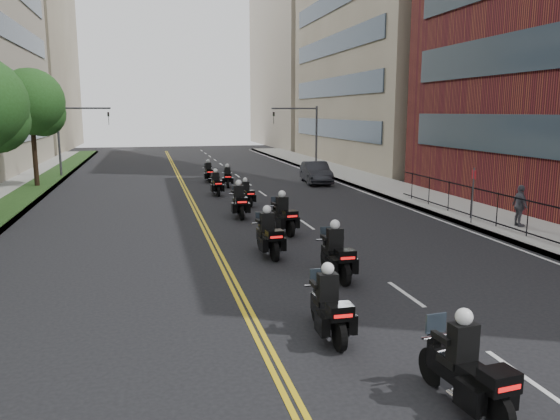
# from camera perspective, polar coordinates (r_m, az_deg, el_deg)

# --- Properties ---
(sidewalk_right) EXTENTS (4.00, 90.00, 0.15)m
(sidewalk_right) POSITION_cam_1_polar(r_m,az_deg,el_deg) (33.08, 15.11, 1.09)
(sidewalk_right) COLOR gray
(sidewalk_right) RESTS_ON ground
(building_right_tan) EXTENTS (15.11, 28.00, 30.00)m
(building_right_tan) POSITION_cam_1_polar(r_m,az_deg,el_deg) (58.31, 13.08, 19.74)
(building_right_tan) COLOR gray
(building_right_tan) RESTS_ON ground
(building_right_far) EXTENTS (15.00, 28.00, 26.00)m
(building_right_far) POSITION_cam_1_polar(r_m,az_deg,el_deg) (85.81, 3.73, 15.49)
(building_right_far) COLOR #A19882
(building_right_far) RESTS_ON ground
(building_left_far) EXTENTS (16.00, 28.00, 26.00)m
(building_left_far) POSITION_cam_1_polar(r_m,az_deg,el_deg) (83.99, -26.99, 14.54)
(building_left_far) COLOR gray
(building_left_far) RESTS_ON ground
(traffic_signal_right) EXTENTS (4.09, 0.20, 5.60)m
(traffic_signal_right) POSITION_cam_1_polar(r_m,az_deg,el_deg) (47.55, 2.71, 8.51)
(traffic_signal_right) COLOR #3F3F44
(traffic_signal_right) RESTS_ON ground
(traffic_signal_left) EXTENTS (4.09, 0.20, 5.60)m
(traffic_signal_left) POSITION_cam_1_polar(r_m,az_deg,el_deg) (46.00, -20.98, 7.79)
(traffic_signal_left) COLOR #3F3F44
(traffic_signal_left) RESTS_ON ground
(motorcycle_1) EXTENTS (0.69, 2.45, 1.81)m
(motorcycle_1) POSITION_cam_1_polar(r_m,az_deg,el_deg) (10.33, 18.92, -15.66)
(motorcycle_1) COLOR black
(motorcycle_1) RESTS_ON ground
(motorcycle_2) EXTENTS (0.54, 2.36, 1.74)m
(motorcycle_2) POSITION_cam_1_polar(r_m,az_deg,el_deg) (12.74, 5.15, -10.21)
(motorcycle_2) COLOR black
(motorcycle_2) RESTS_ON ground
(motorcycle_3) EXTENTS (0.57, 2.49, 1.84)m
(motorcycle_3) POSITION_cam_1_polar(r_m,az_deg,el_deg) (17.07, 5.89, -4.77)
(motorcycle_3) COLOR black
(motorcycle_3) RESTS_ON ground
(motorcycle_4) EXTENTS (0.63, 2.48, 1.83)m
(motorcycle_4) POSITION_cam_1_polar(r_m,az_deg,el_deg) (19.61, -1.23, -2.75)
(motorcycle_4) COLOR black
(motorcycle_4) RESTS_ON ground
(motorcycle_5) EXTENTS (0.74, 2.47, 1.83)m
(motorcycle_5) POSITION_cam_1_polar(r_m,az_deg,el_deg) (23.26, 0.35, -0.68)
(motorcycle_5) COLOR black
(motorcycle_5) RESTS_ON ground
(motorcycle_6) EXTENTS (0.58, 2.49, 1.84)m
(motorcycle_6) POSITION_cam_1_polar(r_m,az_deg,el_deg) (26.85, -4.28, 0.77)
(motorcycle_6) COLOR black
(motorcycle_6) RESTS_ON ground
(motorcycle_7) EXTENTS (0.63, 2.10, 1.55)m
(motorcycle_7) POSITION_cam_1_polar(r_m,az_deg,el_deg) (30.18, -3.57, 1.61)
(motorcycle_7) COLOR black
(motorcycle_7) RESTS_ON ground
(motorcycle_8) EXTENTS (0.53, 2.24, 1.65)m
(motorcycle_8) POSITION_cam_1_polar(r_m,az_deg,el_deg) (34.21, -6.69, 2.65)
(motorcycle_8) COLOR black
(motorcycle_8) RESTS_ON ground
(motorcycle_9) EXTENTS (0.62, 2.17, 1.60)m
(motorcycle_9) POSITION_cam_1_polar(r_m,az_deg,el_deg) (37.86, -5.50, 3.37)
(motorcycle_9) COLOR black
(motorcycle_9) RESTS_ON ground
(motorcycle_10) EXTENTS (0.52, 2.26, 1.66)m
(motorcycle_10) POSITION_cam_1_polar(r_m,az_deg,el_deg) (40.72, -7.48, 3.85)
(motorcycle_10) COLOR black
(motorcycle_10) RESTS_ON ground
(parked_sedan) EXTENTS (2.13, 4.86, 1.55)m
(parked_sedan) POSITION_cam_1_polar(r_m,az_deg,el_deg) (39.69, 3.77, 3.92)
(parked_sedan) COLOR black
(parked_sedan) RESTS_ON ground
(pedestrian_c) EXTENTS (0.57, 1.12, 1.84)m
(pedestrian_c) POSITION_cam_1_polar(r_m,az_deg,el_deg) (26.09, 23.79, 0.41)
(pedestrian_c) COLOR #47474F
(pedestrian_c) RESTS_ON sidewalk_right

